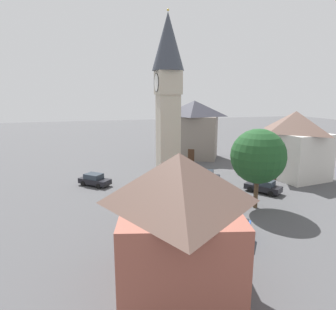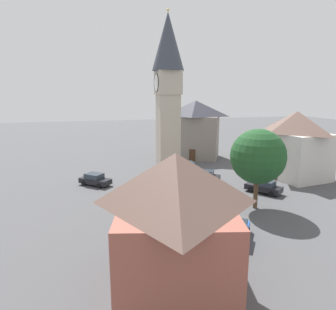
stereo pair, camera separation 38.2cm
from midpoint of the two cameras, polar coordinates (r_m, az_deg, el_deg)
The scene contains 13 objects.
ground_plane at distance 35.10m, azimuth -0.31°, elevation -7.47°, with size 200.00×200.00×0.00m, color #4C4C4F.
clock_tower at distance 33.16m, azimuth -0.34°, elevation 12.06°, with size 3.44×3.44×20.07m.
car_blue_kerb at distance 39.24m, azimuth -14.11°, elevation -4.59°, with size 4.04×4.18×1.53m.
car_silver_kerb at distance 25.15m, azimuth 12.67°, elevation -13.93°, with size 4.31×3.82×1.53m.
car_red_corner at distance 44.62m, azimuth 3.51°, elevation -2.29°, with size 4.17×1.90×1.53m.
car_white_side at distance 40.13m, azimuth 6.57°, elevation -3.95°, with size 3.78×4.33×1.53m.
car_black_far at distance 37.13m, azimuth 17.46°, elevation -5.71°, with size 4.35×3.75×1.53m.
car_green_alley at distance 27.37m, azimuth -3.07°, elevation -11.47°, with size 4.46×3.06×1.53m.
pedestrian at distance 40.39m, azimuth 1.93°, elevation -3.41°, with size 0.27×0.55×1.69m.
tree at distance 30.95m, azimuth 16.48°, elevation -0.24°, with size 5.49×5.49×8.14m.
building_shop_left at distance 17.89m, azimuth 1.42°, elevation -12.38°, with size 9.58×8.49×8.26m.
building_terrace_right at distance 44.66m, azimuth 22.64°, elevation 1.97°, with size 9.48×7.75×9.18m.
building_corner_back at distance 53.98m, azimuth 4.78°, elevation 4.96°, with size 9.60×10.43×10.28m.
Camera 1 is at (31.89, -9.09, 11.51)m, focal length 31.95 mm.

